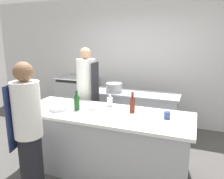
{
  "coord_description": "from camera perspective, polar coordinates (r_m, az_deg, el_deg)",
  "views": [
    {
      "loc": [
        1.18,
        -2.66,
        1.88
      ],
      "look_at": [
        0.0,
        0.35,
        1.13
      ],
      "focal_mm": 35.0,
      "sensor_mm": 36.0,
      "label": 1
    }
  ],
  "objects": [
    {
      "name": "ground_plane",
      "position": [
        3.46,
        -2.25,
        -19.86
      ],
      "size": [
        16.0,
        16.0,
        0.0
      ],
      "primitive_type": "plane",
      "color": "#4C4947"
    },
    {
      "name": "oven_range",
      "position": [
        5.3,
        -8.9,
        -2.24
      ],
      "size": [
        0.88,
        0.66,
        1.0
      ],
      "color": "#A8AAAF",
      "rests_on": "ground_plane"
    },
    {
      "name": "bottle_wine",
      "position": [
        3.32,
        -0.56,
        -3.11
      ],
      "size": [
        0.09,
        0.09,
        0.19
      ],
      "color": "silver",
      "rests_on": "prep_counter"
    },
    {
      "name": "wall_back",
      "position": [
        4.95,
        7.59,
        7.38
      ],
      "size": [
        8.0,
        0.06,
        2.8
      ],
      "color": "silver",
      "rests_on": "ground_plane"
    },
    {
      "name": "bottle_cooking_oil",
      "position": [
        3.48,
        -19.67,
        -2.28
      ],
      "size": [
        0.09,
        0.09,
        0.31
      ],
      "color": "#B2A84C",
      "rests_on": "prep_counter"
    },
    {
      "name": "cup",
      "position": [
        2.89,
        14.18,
        -6.51
      ],
      "size": [
        0.08,
        0.08,
        0.1
      ],
      "color": "#33477F",
      "rests_on": "prep_counter"
    },
    {
      "name": "stockpot",
      "position": [
        4.22,
        0.52,
        0.53
      ],
      "size": [
        0.31,
        0.31,
        0.17
      ],
      "color": "#A8AAAF",
      "rests_on": "pass_counter"
    },
    {
      "name": "bottle_olive_oil",
      "position": [
        3.05,
        5.32,
        -3.87
      ],
      "size": [
        0.08,
        0.08,
        0.29
      ],
      "color": "#5B2319",
      "rests_on": "prep_counter"
    },
    {
      "name": "chef_at_prep_near",
      "position": [
        2.8,
        -21.03,
        -9.87
      ],
      "size": [
        0.37,
        0.36,
        1.64
      ],
      "rotation": [
        0.0,
        0.0,
        1.83
      ],
      "color": "black",
      "rests_on": "ground_plane"
    },
    {
      "name": "bowl_mixing_large",
      "position": [
        3.25,
        -13.93,
        -4.77
      ],
      "size": [
        0.27,
        0.27,
        0.05
      ],
      "color": "#B7BABC",
      "rests_on": "prep_counter"
    },
    {
      "name": "chef_at_stove",
      "position": [
        3.98,
        -6.62,
        -1.64
      ],
      "size": [
        0.36,
        0.34,
        1.74
      ],
      "rotation": [
        0.0,
        0.0,
        -1.51
      ],
      "color": "black",
      "rests_on": "ground_plane"
    },
    {
      "name": "bowl_prep_small",
      "position": [
        3.21,
        -4.87,
        -4.53
      ],
      "size": [
        0.16,
        0.16,
        0.06
      ],
      "color": "white",
      "rests_on": "prep_counter"
    },
    {
      "name": "bottle_vinegar",
      "position": [
        3.17,
        -9.19,
        -3.3
      ],
      "size": [
        0.08,
        0.08,
        0.29
      ],
      "color": "#19471E",
      "rests_on": "prep_counter"
    },
    {
      "name": "prep_counter",
      "position": [
        3.24,
        -2.32,
        -13.28
      ],
      "size": [
        2.46,
        0.9,
        0.88
      ],
      "color": "#A8AAAF",
      "rests_on": "ground_plane"
    },
    {
      "name": "pass_counter",
      "position": [
        4.32,
        4.61,
        -6.4
      ],
      "size": [
        1.87,
        0.59,
        0.88
      ],
      "color": "#A8AAAF",
      "rests_on": "ground_plane"
    }
  ]
}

